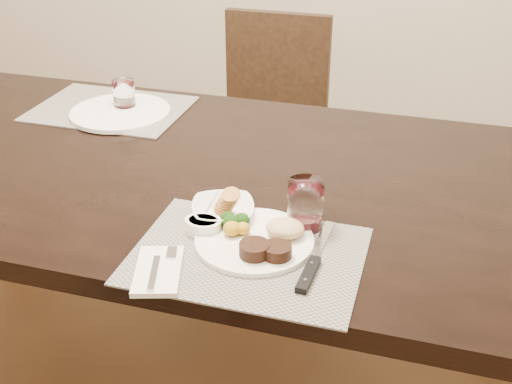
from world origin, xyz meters
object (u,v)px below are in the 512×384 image
(chair_far, at_px, (270,119))
(steak_knife, at_px, (312,266))
(dinner_plate, at_px, (259,239))
(cracker_bowl, at_px, (223,210))
(far_plate, at_px, (120,112))
(wine_glass_near, at_px, (305,207))

(chair_far, relative_size, steak_knife, 3.43)
(chair_far, bearing_deg, dinner_plate, -75.66)
(steak_knife, bearing_deg, cracker_bowl, 152.92)
(chair_far, relative_size, far_plate, 3.00)
(cracker_bowl, bearing_deg, far_plate, 135.98)
(steak_knife, xyz_separation_m, wine_glass_near, (-0.05, 0.15, 0.04))
(chair_far, distance_m, far_plate, 0.78)
(dinner_plate, relative_size, far_plate, 0.82)
(chair_far, distance_m, steak_knife, 1.38)
(chair_far, relative_size, wine_glass_near, 8.40)
(dinner_plate, relative_size, wine_glass_near, 2.31)
(steak_knife, distance_m, far_plate, 0.94)
(steak_knife, height_order, cracker_bowl, cracker_bowl)
(wine_glass_near, bearing_deg, far_plate, 145.66)
(dinner_plate, distance_m, far_plate, 0.82)
(steak_knife, relative_size, wine_glass_near, 2.45)
(far_plate, bearing_deg, chair_far, 67.27)
(chair_far, height_order, far_plate, chair_far)
(steak_knife, bearing_deg, far_plate, 142.82)
(steak_knife, height_order, wine_glass_near, wine_glass_near)
(chair_far, bearing_deg, steak_knife, -71.24)
(cracker_bowl, distance_m, far_plate, 0.69)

